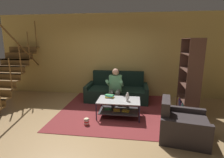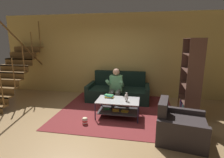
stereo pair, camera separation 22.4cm
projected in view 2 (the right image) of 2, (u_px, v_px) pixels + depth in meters
The scene contains 12 objects.
ground at pixel (97, 123), 4.25m from camera, with size 16.80×16.80×0.00m, color #A07F54.
back_partition at pixel (114, 55), 6.30m from camera, with size 8.40×0.12×2.90m, color tan.
staircase_run at pixel (12, 71), 5.72m from camera, with size 1.06×2.26×2.67m.
couch at pixel (118, 91), 5.90m from camera, with size 2.03×0.97×0.94m.
person_seated_center at pixel (116, 86), 5.27m from camera, with size 0.50×0.58×1.15m.
coffee_table at pixel (118, 106), 4.58m from camera, with size 1.10×0.67×0.46m.
area_rug at pixel (117, 108), 5.18m from camera, with size 3.18×3.27×0.01m.
vase at pixel (126, 97), 4.43m from camera, with size 0.10×0.10×0.22m.
book_stack at pixel (109, 96), 4.73m from camera, with size 0.26×0.20×0.08m.
bookshelf at pixel (191, 86), 4.64m from camera, with size 0.40×1.04×2.03m.
armchair at pixel (179, 127), 3.51m from camera, with size 1.04×1.02×0.81m.
popcorn_tub at pixel (85, 121), 4.19m from camera, with size 0.12×0.12×0.18m.
Camera 2 is at (1.08, -3.78, 1.97)m, focal length 28.00 mm.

